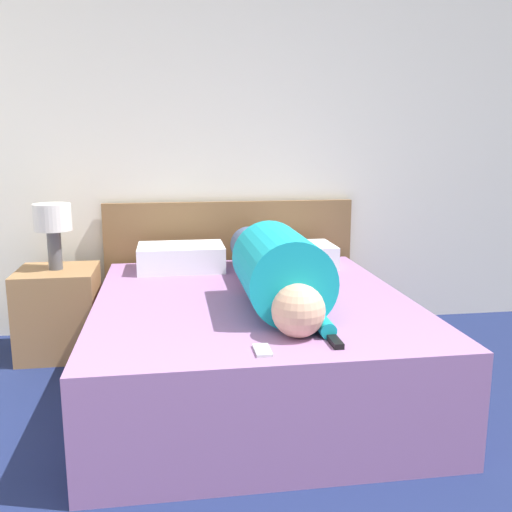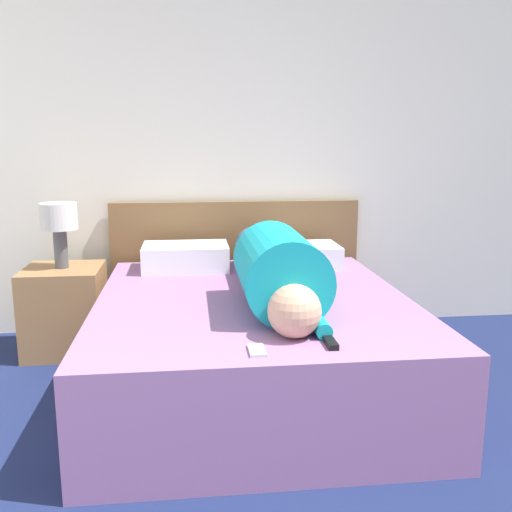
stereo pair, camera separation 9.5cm
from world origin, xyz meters
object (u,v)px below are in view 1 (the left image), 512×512
tv_remote (334,341)px  cell_phone (262,350)px  pillow_near_headboard (181,257)px  table_lamp (53,223)px  pillow_second (294,255)px  nightstand (59,312)px  bed (252,343)px  person_lying (274,268)px

tv_remote → cell_phone: size_ratio=1.15×
pillow_near_headboard → tv_remote: size_ratio=3.63×
table_lamp → tv_remote: 2.02m
table_lamp → tv_remote: (1.36, -1.46, -0.31)m
pillow_near_headboard → pillow_second: 0.74m
nightstand → tv_remote: size_ratio=3.67×
pillow_second → tv_remote: (-0.16, -1.48, -0.06)m
pillow_near_headboard → bed: bearing=-63.4°
pillow_second → cell_phone: bearing=-106.9°
person_lying → pillow_near_headboard: person_lying is taller
nightstand → bed: bearing=-31.8°
bed → tv_remote: size_ratio=12.80×
bed → pillow_near_headboard: size_ratio=3.53×
person_lying → pillow_second: size_ratio=3.18×
table_lamp → tv_remote: table_lamp is taller
bed → cell_phone: (-0.08, -0.81, 0.27)m
bed → pillow_near_headboard: pillow_near_headboard is taller
pillow_near_headboard → tv_remote: bearing=-68.3°
tv_remote → bed: bearing=106.8°
table_lamp → person_lying: (1.23, -0.77, -0.15)m
table_lamp → person_lying: 1.46m
pillow_second → tv_remote: bearing=-96.0°
person_lying → cell_phone: bearing=-103.6°
person_lying → bed: bearing=144.7°
bed → table_lamp: table_lamp is taller
bed → pillow_second: pillow_second is taller
bed → pillow_near_headboard: 0.87m
table_lamp → cell_phone: size_ratio=3.15×
table_lamp → person_lying: bearing=-32.1°
bed → nightstand: nightstand is taller
table_lamp → person_lying: size_ratio=0.25×
bed → pillow_second: 0.88m
pillow_second → bed: bearing=-118.5°
pillow_second → table_lamp: bearing=-179.5°
pillow_near_headboard → person_lying: bearing=-59.6°
pillow_second → cell_phone: size_ratio=3.98×
nightstand → person_lying: 1.51m
cell_phone → table_lamp: bearing=125.0°
nightstand → cell_phone: size_ratio=4.24×
nightstand → person_lying: (1.23, -0.77, 0.41)m
person_lying → tv_remote: 0.72m
pillow_second → cell_phone: (-0.46, -1.52, -0.07)m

